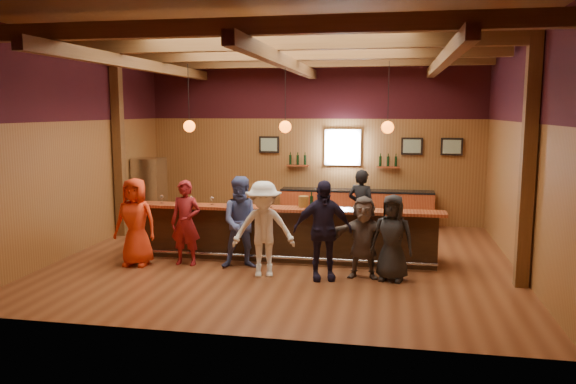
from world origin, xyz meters
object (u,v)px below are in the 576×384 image
object	(u,v)px
bartender	(361,208)
ice_bucket	(303,202)
stainless_fridge	(150,192)
customer_dark	(392,238)
customer_orange	(136,222)
back_bar_cabinet	(356,208)
customer_navy	(323,230)
customer_brown	(363,237)
bar_counter	(287,233)
customer_white	(264,229)
customer_denim	(243,222)
bottle_a	(311,201)
customer_redvest	(186,223)

from	to	relation	value
bartender	ice_bucket	size ratio (longest dim) A/B	7.91
stainless_fridge	customer_dark	world-z (taller)	stainless_fridge
stainless_fridge	customer_orange	world-z (taller)	stainless_fridge
back_bar_cabinet	customer_navy	bearing A→B (deg)	-93.35
stainless_fridge	customer_brown	xyz separation A→B (m)	(5.73, -3.58, -0.15)
bar_counter	customer_white	xyz separation A→B (m)	(-0.18, -1.38, 0.36)
ice_bucket	customer_denim	bearing A→B (deg)	-147.41
bar_counter	bottle_a	xyz separation A→B (m)	(0.53, -0.23, 0.71)
customer_denim	bottle_a	xyz separation A→B (m)	(1.23, 0.66, 0.34)
customer_white	bartender	bearing A→B (deg)	46.66
stainless_fridge	customer_dark	xyz separation A→B (m)	(6.24, -3.65, -0.12)
customer_orange	customer_redvest	size ratio (longest dim) A/B	1.03
back_bar_cabinet	customer_denim	world-z (taller)	customer_denim
back_bar_cabinet	customer_dark	world-z (taller)	customer_dark
customer_dark	customer_brown	bearing A→B (deg)	-176.32
back_bar_cabinet	customer_orange	world-z (taller)	customer_orange
customer_white	customer_navy	world-z (taller)	customer_navy
customer_dark	stainless_fridge	bearing A→B (deg)	161.33
customer_white	bartender	world-z (taller)	customer_white
customer_redvest	customer_dark	xyz separation A→B (m)	(3.99, -0.31, -0.06)
back_bar_cabinet	customer_denim	bearing A→B (deg)	-112.87
stainless_fridge	ice_bucket	size ratio (longest dim) A/B	8.19
customer_dark	ice_bucket	world-z (taller)	customer_dark
bar_counter	customer_denim	size ratio (longest dim) A/B	3.54
back_bar_cabinet	customer_denim	distance (m)	4.87
customer_white	bartender	xyz separation A→B (m)	(1.63, 2.58, -0.01)
customer_navy	customer_brown	world-z (taller)	customer_navy
back_bar_cabinet	customer_redvest	world-z (taller)	customer_redvest
back_bar_cabinet	bottle_a	size ratio (longest dim) A/B	12.81
customer_brown	bartender	world-z (taller)	bartender
bottle_a	stainless_fridge	bearing A→B (deg)	149.98
back_bar_cabinet	bartender	distance (m)	2.41
back_bar_cabinet	customer_white	distance (m)	5.15
bartender	ice_bucket	xyz separation A→B (m)	(-1.07, -1.42, 0.35)
stainless_fridge	customer_white	size ratio (longest dim) A/B	1.02
back_bar_cabinet	customer_redvest	bearing A→B (deg)	-124.35
back_bar_cabinet	bottle_a	bearing A→B (deg)	-99.75
customer_brown	customer_dark	distance (m)	0.52
bottle_a	bar_counter	bearing A→B (deg)	156.08
customer_navy	customer_brown	size ratio (longest dim) A/B	1.20
ice_bucket	customer_orange	bearing A→B (deg)	-164.39
back_bar_cabinet	customer_orange	bearing A→B (deg)	-130.56
bar_counter	customer_orange	size ratio (longest dim) A/B	3.65
customer_brown	bottle_a	size ratio (longest dim) A/B	4.81
customer_orange	customer_redvest	bearing A→B (deg)	12.45
back_bar_cabinet	customer_brown	bearing A→B (deg)	-84.80
stainless_fridge	customer_brown	size ratio (longest dim) A/B	1.20
customer_orange	customer_redvest	world-z (taller)	customer_orange
customer_denim	bottle_a	size ratio (longest dim) A/B	5.70
bar_counter	ice_bucket	bearing A→B (deg)	-30.42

